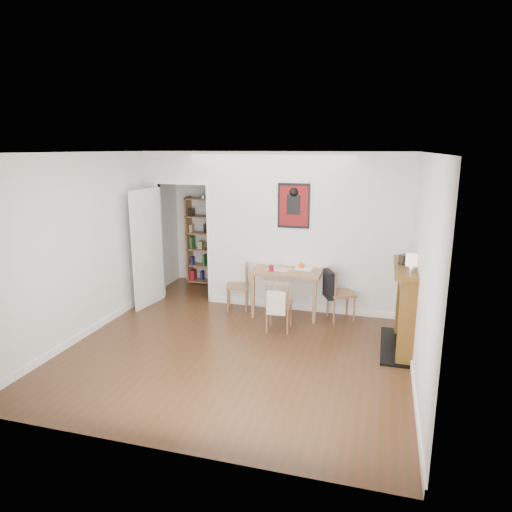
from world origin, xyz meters
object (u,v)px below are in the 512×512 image
(chair_left, at_px, (237,287))
(mantel_lamp, at_px, (412,261))
(ceramic_jar_b, at_px, (406,257))
(bookshelf, at_px, (205,241))
(dining_table, at_px, (287,275))
(chair_right, at_px, (340,293))
(chair_front, at_px, (279,304))
(fireplace, at_px, (406,305))
(ceramic_jar_a, at_px, (402,260))
(notebook, at_px, (304,269))
(orange_fruit, at_px, (301,266))
(red_glass, at_px, (271,268))

(chair_left, relative_size, mantel_lamp, 3.45)
(ceramic_jar_b, bearing_deg, bookshelf, 152.77)
(dining_table, xyz_separation_m, chair_left, (-0.85, 0.00, -0.27))
(chair_left, relative_size, bookshelf, 0.46)
(chair_right, bearing_deg, chair_front, -140.29)
(chair_front, bearing_deg, ceramic_jar_b, 3.15)
(bookshelf, distance_m, fireplace, 4.31)
(fireplace, relative_size, ceramic_jar_a, 9.86)
(chair_right, xyz_separation_m, chair_front, (-0.83, -0.69, -0.03))
(chair_front, relative_size, bookshelf, 0.46)
(notebook, relative_size, ceramic_jar_a, 2.14)
(ceramic_jar_b, bearing_deg, orange_fruit, 154.78)
(chair_left, distance_m, chair_front, 1.11)
(dining_table, relative_size, chair_front, 1.38)
(dining_table, relative_size, red_glass, 10.94)
(notebook, bearing_deg, bookshelf, 151.21)
(ceramic_jar_a, bearing_deg, chair_right, 136.98)
(bookshelf, height_order, fireplace, bookshelf)
(dining_table, distance_m, ceramic_jar_b, 1.93)
(notebook, distance_m, ceramic_jar_b, 1.72)
(chair_front, bearing_deg, notebook, 74.28)
(bookshelf, height_order, red_glass, bookshelf)
(red_glass, xyz_separation_m, mantel_lamp, (2.03, -1.04, 0.50))
(ceramic_jar_b, bearing_deg, ceramic_jar_a, -102.93)
(red_glass, xyz_separation_m, ceramic_jar_b, (1.98, -0.45, 0.41))
(bookshelf, xyz_separation_m, fireplace, (3.73, -2.15, -0.24))
(orange_fruit, height_order, notebook, orange_fruit)
(chair_right, height_order, chair_front, chair_right)
(dining_table, xyz_separation_m, bookshelf, (-1.94, 1.30, 0.19))
(ceramic_jar_a, bearing_deg, chair_left, 162.46)
(ceramic_jar_b, bearing_deg, chair_right, 146.83)
(chair_left, distance_m, orange_fruit, 1.13)
(fireplace, height_order, mantel_lamp, mantel_lamp)
(orange_fruit, xyz_separation_m, mantel_lamp, (1.60, -1.33, 0.51))
(ceramic_jar_a, height_order, ceramic_jar_b, ceramic_jar_a)
(bookshelf, bearing_deg, ceramic_jar_a, -30.05)
(fireplace, xyz_separation_m, orange_fruit, (-1.60, 0.98, 0.18))
(red_glass, bearing_deg, ceramic_jar_b, -12.65)
(dining_table, bearing_deg, orange_fruit, 34.11)
(chair_front, bearing_deg, dining_table, 91.89)
(chair_left, bearing_deg, ceramic_jar_a, -17.54)
(chair_right, distance_m, ceramic_jar_a, 1.41)
(chair_front, bearing_deg, ceramic_jar_a, -3.84)
(mantel_lamp, distance_m, ceramic_jar_b, 0.61)
(dining_table, height_order, bookshelf, bookshelf)
(mantel_lamp, bearing_deg, chair_front, 164.22)
(bookshelf, height_order, notebook, bookshelf)
(fireplace, bearing_deg, chair_right, 138.32)
(mantel_lamp, bearing_deg, dining_table, 146.37)
(dining_table, xyz_separation_m, notebook, (0.25, 0.10, 0.10))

